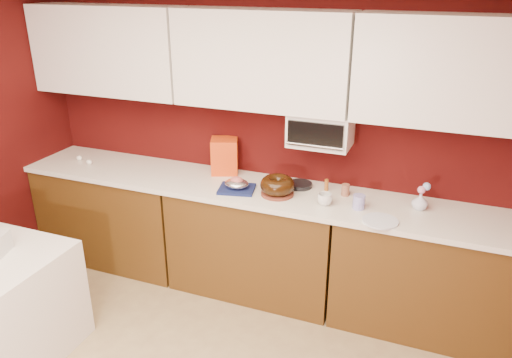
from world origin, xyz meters
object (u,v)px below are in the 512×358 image
object	(u,v)px
toaster_oven	(321,129)
bundt_cake	(277,185)
coffee_mug	(325,198)
pandoro_box	(225,156)
flower_vase	(420,201)
foil_ham_nest	(237,184)
blue_jar	(359,202)

from	to	relation	value
toaster_oven	bundt_cake	distance (m)	0.52
coffee_mug	bundt_cake	bearing A→B (deg)	174.07
pandoro_box	flower_vase	xyz separation A→B (m)	(1.56, -0.14, -0.08)
bundt_cake	coffee_mug	bearing A→B (deg)	-5.93
bundt_cake	pandoro_box	bearing A→B (deg)	153.89
toaster_oven	bundt_cake	bearing A→B (deg)	-138.23
pandoro_box	foil_ham_nest	bearing A→B (deg)	-73.49
bundt_cake	foil_ham_nest	bearing A→B (deg)	-174.18
bundt_cake	blue_jar	size ratio (longest dim) A/B	2.53
coffee_mug	blue_jar	distance (m)	0.24
foil_ham_nest	blue_jar	bearing A→B (deg)	1.18
flower_vase	toaster_oven	bearing A→B (deg)	172.88
coffee_mug	flower_vase	size ratio (longest dim) A/B	0.76
foil_ham_nest	flower_vase	bearing A→B (deg)	7.00
blue_jar	toaster_oven	bearing A→B (deg)	146.32
pandoro_box	coffee_mug	world-z (taller)	pandoro_box
bundt_cake	blue_jar	bearing A→B (deg)	-1.24
blue_jar	coffee_mug	bearing A→B (deg)	-173.86
toaster_oven	flower_vase	xyz separation A→B (m)	(0.75, -0.09, -0.41)
toaster_oven	foil_ham_nest	bearing A→B (deg)	-155.64
foil_ham_nest	pandoro_box	bearing A→B (deg)	128.08
bundt_cake	foil_ham_nest	world-z (taller)	bundt_cake
pandoro_box	flower_vase	world-z (taller)	pandoro_box
toaster_oven	foil_ham_nest	xyz separation A→B (m)	(-0.57, -0.26, -0.42)
coffee_mug	blue_jar	bearing A→B (deg)	6.14
toaster_oven	pandoro_box	xyz separation A→B (m)	(-0.80, 0.05, -0.33)
toaster_oven	blue_jar	world-z (taller)	toaster_oven
blue_jar	flower_vase	world-z (taller)	flower_vase
toaster_oven	bundt_cake	world-z (taller)	toaster_oven
coffee_mug	flower_vase	bearing A→B (deg)	14.89
coffee_mug	foil_ham_nest	bearing A→B (deg)	179.46
bundt_cake	foil_ham_nest	distance (m)	0.32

